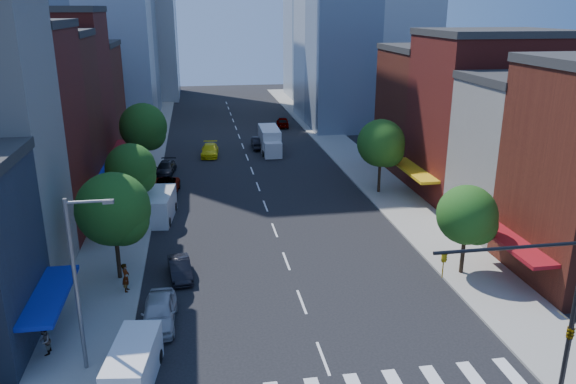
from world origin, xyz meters
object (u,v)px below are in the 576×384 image
taxi (210,150)px  pedestrian_near (126,277)px  parked_car_front (159,312)px  traffic_car_oncoming (258,142)px  parked_car_second (180,269)px  box_truck (270,141)px  traffic_car_far (283,122)px  parked_car_rear (166,168)px  cargo_van_near (133,366)px  parked_car_third (165,187)px  cargo_van_far (159,207)px  pedestrian_far (45,341)px

taxi → pedestrian_near: (-6.38, -34.48, 0.37)m
parked_car_front → traffic_car_oncoming: parked_car_front is taller
parked_car_second → box_truck: (10.62, 33.50, 0.79)m
box_truck → traffic_car_far: bearing=76.4°
parked_car_rear → taxi: size_ratio=0.93×
parked_car_front → pedestrian_near: size_ratio=2.48×
parked_car_rear → box_truck: (12.62, 7.92, 0.76)m
parked_car_front → pedestrian_near: (-2.27, 4.16, 0.30)m
traffic_car_oncoming → traffic_car_far: (5.20, 12.94, -0.01)m
parked_car_rear → cargo_van_near: size_ratio=0.93×
traffic_car_oncoming → pedestrian_near: bearing=72.1°
taxi → parked_car_second: bearing=-90.8°
traffic_car_far → parked_car_third: bearing=69.1°
parked_car_front → parked_car_rear: size_ratio=1.01×
cargo_van_near → parked_car_third: bearing=97.4°
parked_car_rear → traffic_car_far: (16.64, 23.29, 0.09)m
parked_car_second → traffic_car_oncoming: bearing=68.3°
parked_car_front → cargo_van_far: bearing=94.4°
traffic_car_oncoming → pedestrian_near: pedestrian_near is taller
parked_car_third → pedestrian_far: size_ratio=3.44×
parked_car_third → cargo_van_far: 6.82m
parked_car_front → parked_car_second: (1.07, 5.83, -0.15)m
parked_car_rear → cargo_van_far: cargo_van_far is taller
parked_car_front → box_truck: size_ratio=0.62×
traffic_car_oncoming → traffic_car_far: 13.95m
pedestrian_near → cargo_van_near: bearing=-167.1°
parked_car_front → parked_car_second: parked_car_front is taller
traffic_car_far → pedestrian_near: pedestrian_near is taller
cargo_van_near → traffic_car_far: bearing=82.4°
parked_car_rear → traffic_car_far: size_ratio=1.04×
parked_car_third → parked_car_rear: size_ratio=1.14×
parked_car_second → traffic_car_oncoming: traffic_car_oncoming is taller
taxi → box_truck: box_truck is taller
pedestrian_near → pedestrian_far: 7.28m
parked_car_second → cargo_van_far: (-1.93, 11.46, 0.53)m
traffic_car_oncoming → pedestrian_near: (-12.77, -37.60, 0.33)m
parked_car_rear → cargo_van_near: cargo_van_near is taller
box_truck → parked_car_front: bearing=-105.6°
cargo_van_near → parked_car_rear: bearing=97.9°
parked_car_third → pedestrian_far: pedestrian_far is taller
cargo_van_far → parked_car_second: bearing=-74.2°
taxi → pedestrian_far: (-9.81, -40.91, 0.20)m
parked_car_rear → cargo_van_far: 14.13m
pedestrian_far → traffic_car_oncoming: bearing=161.3°
pedestrian_far → parked_car_second: bearing=141.6°
parked_car_front → traffic_car_oncoming: size_ratio=1.00×
parked_car_front → pedestrian_far: pedestrian_far is taller
traffic_car_far → box_truck: size_ratio=0.59×
parked_car_second → taxi: (3.05, 32.82, 0.08)m
cargo_van_near → taxi: bearing=91.4°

